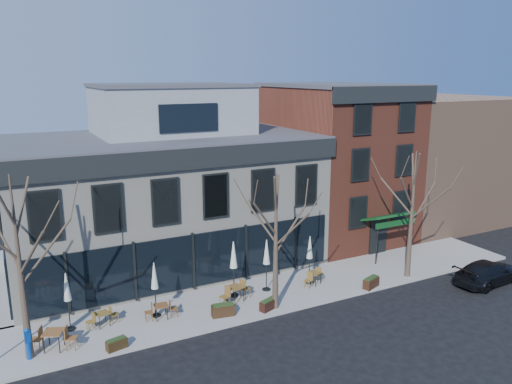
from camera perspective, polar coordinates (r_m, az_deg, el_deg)
name	(u,v)px	position (r m, az deg, el deg)	size (l,w,h in m)	color
ground	(194,293)	(28.45, -7.14, -11.34)	(120.00, 120.00, 0.00)	black
sidewalk_front	(263,295)	(27.83, 0.86, -11.66)	(33.50, 4.70, 0.15)	gray
corner_building	(164,191)	(31.53, -10.45, 0.10)	(18.39, 10.39, 11.10)	beige
red_brick_building	(335,161)	(37.00, 9.07, 3.55)	(8.20, 11.78, 11.18)	brown
bg_building	(425,157)	(44.39, 18.76, 3.81)	(12.00, 12.00, 10.00)	#8C664C
tree_corner	(20,267)	(22.50, -25.36, -7.73)	(3.93, 3.98, 7.92)	#382B21
tree_mid	(276,240)	(24.90, 2.31, -5.51)	(3.50, 3.55, 7.04)	#382B21
tree_right	(412,213)	(30.12, 17.41, -2.31)	(3.72, 3.77, 7.48)	#382B21
parked_sedan	(488,272)	(32.08, 25.03, -8.32)	(1.89, 4.65, 1.35)	black
call_box	(28,342)	(23.76, -24.61, -15.33)	(0.29, 0.29, 1.46)	#0B3B95
cafe_set_0	(54,338)	(24.15, -22.11, -15.22)	(2.03, 1.26, 1.05)	brown
cafe_set_1	(102,318)	(25.45, -17.14, -13.57)	(1.60, 0.75, 0.82)	brown
cafe_set_2	(161,310)	(25.47, -10.78, -13.12)	(1.66, 0.73, 0.86)	brown
cafe_set_3	(235,292)	(26.70, -2.39, -11.37)	(2.01, 1.05, 1.03)	brown
cafe_set_5	(314,277)	(28.94, 6.66, -9.60)	(1.67, 1.05, 0.87)	brown
umbrella_0	(67,290)	(24.94, -20.80, -10.42)	(0.45, 0.45, 2.84)	black
umbrella_1	(154,279)	(25.09, -11.53, -9.67)	(0.45, 0.45, 2.82)	black
umbrella_2	(234,258)	(26.70, -2.58, -7.52)	(0.50, 0.50, 3.09)	black
umbrella_3	(267,255)	(27.43, 1.21, -7.18)	(0.47, 0.47, 2.93)	black
umbrella_4	(310,250)	(28.64, 6.16, -6.59)	(0.44, 0.44, 2.77)	black
planter_0	(117,344)	(23.48, -15.63, -16.36)	(0.96, 0.55, 0.50)	#302210
planter_1	(223,310)	(25.40, -3.80, -13.29)	(1.19, 0.64, 0.63)	black
planter_2	(268,304)	(25.98, 1.43, -12.72)	(1.06, 0.71, 0.55)	black
planter_3	(371,282)	(29.13, 13.01, -10.02)	(1.16, 0.77, 0.61)	black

